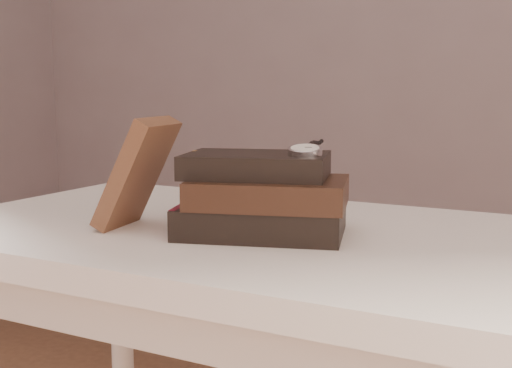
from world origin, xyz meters
The scene contains 5 objects.
table centered at (0.00, 0.35, 0.66)m, with size 1.00×0.60×0.75m.
book_stack centered at (0.06, 0.31, 0.81)m, with size 0.28×0.23×0.12m.
journal centered at (-0.13, 0.26, 0.84)m, with size 0.03×0.11×0.18m, color #47291B.
pocket_watch centered at (0.12, 0.32, 0.88)m, with size 0.06×0.16×0.02m.
eyeglasses centered at (-0.05, 0.37, 0.82)m, with size 0.13×0.14×0.05m.
Camera 1 is at (0.50, -0.55, 0.97)m, focal length 46.70 mm.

